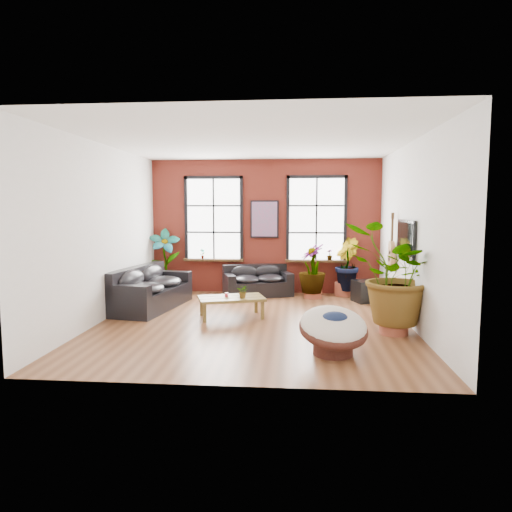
% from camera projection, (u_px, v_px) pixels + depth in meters
% --- Properties ---
extents(room, '(6.04, 6.54, 3.54)m').
position_uv_depth(room, '(254.00, 233.00, 8.93)').
color(room, brown).
rests_on(room, ground).
extents(sofa_back, '(1.87, 1.34, 0.78)m').
position_uv_depth(sofa_back, '(257.00, 282.00, 11.71)').
color(sofa_back, black).
rests_on(sofa_back, ground).
extents(sofa_left, '(1.35, 2.47, 0.93)m').
position_uv_depth(sofa_left, '(149.00, 290.00, 10.21)').
color(sofa_left, black).
rests_on(sofa_left, ground).
extents(coffee_table, '(1.48, 1.11, 0.51)m').
position_uv_depth(coffee_table, '(231.00, 299.00, 9.35)').
color(coffee_table, brown).
rests_on(coffee_table, ground).
extents(papasan_chair, '(1.26, 1.27, 0.79)m').
position_uv_depth(papasan_chair, '(333.00, 329.00, 6.95)').
color(papasan_chair, '#482119').
rests_on(papasan_chair, ground).
extents(poster, '(0.74, 0.06, 0.98)m').
position_uv_depth(poster, '(264.00, 219.00, 11.92)').
color(poster, black).
rests_on(poster, room).
extents(tv_wall_unit, '(0.13, 1.86, 1.20)m').
position_uv_depth(tv_wall_unit, '(401.00, 243.00, 9.15)').
color(tv_wall_unit, black).
rests_on(tv_wall_unit, room).
extents(media_box, '(0.76, 0.70, 0.52)m').
position_uv_depth(media_box, '(367.00, 291.00, 10.90)').
color(media_box, black).
rests_on(media_box, ground).
extents(pot_back_left, '(0.61, 0.61, 0.35)m').
position_uv_depth(pot_back_left, '(167.00, 286.00, 12.07)').
color(pot_back_left, '#984731').
rests_on(pot_back_left, ground).
extents(pot_back_right, '(0.62, 0.62, 0.34)m').
position_uv_depth(pot_back_right, '(344.00, 289.00, 11.69)').
color(pot_back_right, '#984731').
rests_on(pot_back_right, ground).
extents(pot_right_wall, '(0.58, 0.58, 0.37)m').
position_uv_depth(pot_right_wall, '(394.00, 323.00, 8.13)').
color(pot_right_wall, '#984731').
rests_on(pot_right_wall, ground).
extents(pot_mid, '(0.58, 0.58, 0.33)m').
position_uv_depth(pot_mid, '(313.00, 291.00, 11.38)').
color(pot_mid, '#984731').
rests_on(pot_mid, ground).
extents(floor_plant_back_left, '(0.93, 0.75, 1.56)m').
position_uv_depth(floor_plant_back_left, '(165.00, 258.00, 11.98)').
color(floor_plant_back_left, '#144C1F').
rests_on(floor_plant_back_left, ground).
extents(floor_plant_back_right, '(0.77, 0.87, 1.34)m').
position_uv_depth(floor_plant_back_right, '(346.00, 264.00, 11.62)').
color(floor_plant_back_right, '#144C1F').
rests_on(floor_plant_back_right, ground).
extents(floor_plant_right_wall, '(2.12, 2.04, 1.82)m').
position_uv_depth(floor_plant_right_wall, '(394.00, 274.00, 8.05)').
color(floor_plant_right_wall, '#144C1F').
rests_on(floor_plant_right_wall, ground).
extents(floor_plant_mid, '(0.87, 0.87, 1.22)m').
position_uv_depth(floor_plant_mid, '(312.00, 268.00, 11.29)').
color(floor_plant_mid, '#144C1F').
rests_on(floor_plant_mid, ground).
extents(table_plant, '(0.28, 0.26, 0.26)m').
position_uv_depth(table_plant, '(243.00, 292.00, 9.23)').
color(table_plant, '#144C1F').
rests_on(table_plant, coffee_table).
extents(sill_plant_left, '(0.17, 0.17, 0.27)m').
position_uv_depth(sill_plant_left, '(202.00, 254.00, 12.10)').
color(sill_plant_left, '#144C1F').
rests_on(sill_plant_left, room).
extents(sill_plant_right, '(0.19, 0.19, 0.27)m').
position_uv_depth(sill_plant_right, '(330.00, 255.00, 11.82)').
color(sill_plant_right, '#144C1F').
rests_on(sill_plant_right, room).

